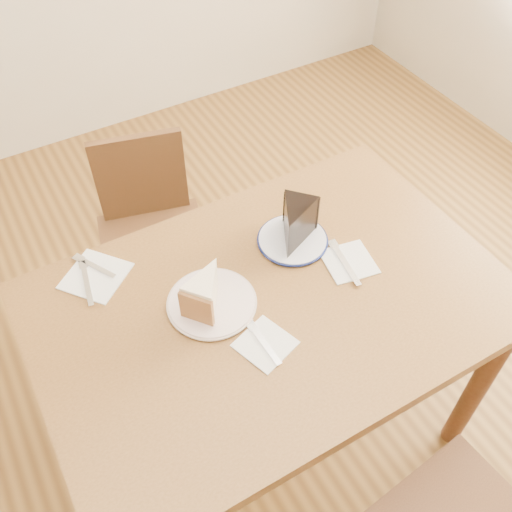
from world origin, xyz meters
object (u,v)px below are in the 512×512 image
object	(u,v)px
table	(271,321)
carrot_cake	(208,290)
plate_navy	(292,240)
chocolate_cake	(294,227)
plate_cream	(212,303)
chair_far	(152,232)

from	to	relation	value
table	carrot_cake	world-z (taller)	carrot_cake
plate_navy	chocolate_cake	distance (m)	0.06
plate_cream	chocolate_cake	distance (m)	0.31
chair_far	plate_cream	xyz separation A→B (m)	(-0.06, -0.63, 0.33)
carrot_cake	chocolate_cake	size ratio (longest dim) A/B	0.87
chair_far	plate_navy	xyz separation A→B (m)	(0.24, -0.55, 0.33)
plate_cream	carrot_cake	bearing A→B (deg)	126.32
chair_far	plate_cream	distance (m)	0.71
plate_cream	carrot_cake	distance (m)	0.05
table	plate_cream	xyz separation A→B (m)	(-0.14, 0.06, 0.10)
plate_navy	carrot_cake	world-z (taller)	carrot_cake
plate_navy	carrot_cake	bearing A→B (deg)	-165.62
plate_cream	chocolate_cake	size ratio (longest dim) A/B	1.61
plate_navy	carrot_cake	size ratio (longest dim) A/B	1.60
chair_far	table	bearing A→B (deg)	111.06
table	plate_navy	world-z (taller)	plate_navy
table	chair_far	xyz separation A→B (m)	(-0.09, 0.69, -0.23)
table	chair_far	distance (m)	0.73
plate_cream	plate_navy	xyz separation A→B (m)	(0.29, 0.08, 0.00)
chair_far	chocolate_cake	size ratio (longest dim) A/B	5.61
chocolate_cake	plate_cream	bearing A→B (deg)	61.53
plate_navy	table	bearing A→B (deg)	-136.45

